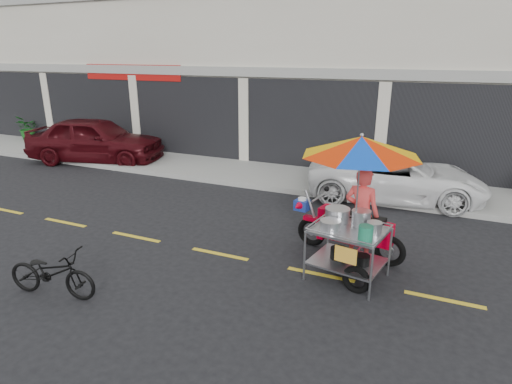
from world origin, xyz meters
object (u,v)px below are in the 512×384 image
at_px(white_pickup, 396,177).
at_px(near_bicycle, 52,273).
at_px(food_vendor_rig, 358,185).
at_px(maroon_sedan, 96,140).

xyz_separation_m(white_pickup, near_bicycle, (-4.43, -7.05, -0.22)).
height_order(white_pickup, food_vendor_rig, food_vendor_rig).
relative_size(near_bicycle, food_vendor_rig, 0.61).
bearing_deg(maroon_sedan, food_vendor_rig, -127.33).
height_order(white_pickup, near_bicycle, white_pickup).
relative_size(maroon_sedan, near_bicycle, 3.04).
bearing_deg(near_bicycle, white_pickup, -41.42).
distance_m(maroon_sedan, food_vendor_rig, 10.77).
distance_m(maroon_sedan, near_bicycle, 9.05).
bearing_deg(maroon_sedan, near_bicycle, -155.09).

